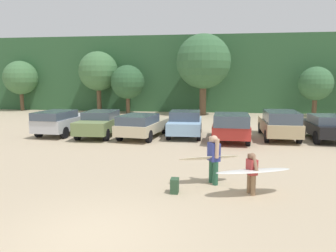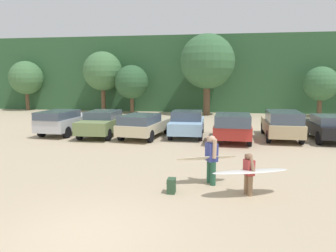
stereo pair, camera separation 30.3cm
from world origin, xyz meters
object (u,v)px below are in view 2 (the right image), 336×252
(parked_car_olive_green, at_px, (103,123))
(parked_car_champagne, at_px, (144,125))
(person_adult, at_px, (212,157))
(parked_car_sky_blue, at_px, (187,123))
(parked_car_tan, at_px, (282,124))
(backpack_dropped, at_px, (171,186))
(surfboard_cream, at_px, (207,158))
(parked_car_black, at_px, (328,127))
(person_child, at_px, (249,171))
(parked_car_red, at_px, (233,126))
(surfboard_white, at_px, (251,171))
(parked_car_silver, at_px, (65,121))

(parked_car_olive_green, relative_size, parked_car_champagne, 0.95)
(parked_car_champagne, xyz_separation_m, person_adult, (4.20, -7.95, 0.15))
(parked_car_sky_blue, height_order, parked_car_tan, parked_car_tan)
(parked_car_tan, height_order, backpack_dropped, parked_car_tan)
(parked_car_champagne, relative_size, surfboard_cream, 2.20)
(parked_car_black, relative_size, backpack_dropped, 9.15)
(backpack_dropped, bearing_deg, person_child, 5.75)
(parked_car_sky_blue, distance_m, parked_car_tan, 5.40)
(parked_car_black, xyz_separation_m, surfboard_cream, (-6.20, -8.67, 0.08))
(parked_car_olive_green, distance_m, parked_car_champagne, 2.62)
(parked_car_sky_blue, distance_m, surfboard_cream, 8.98)
(parked_car_red, relative_size, backpack_dropped, 9.59)
(parked_car_champagne, xyz_separation_m, surfboard_white, (5.38, -8.89, -0.02))
(parked_car_silver, xyz_separation_m, parked_car_champagne, (5.10, -0.46, -0.06))
(person_adult, relative_size, surfboard_cream, 0.76)
(surfboard_white, bearing_deg, parked_car_black, -137.83)
(parked_car_silver, xyz_separation_m, person_child, (10.44, -9.25, -0.11))
(parked_car_olive_green, xyz_separation_m, backpack_dropped, (5.65, -9.28, -0.58))
(parked_car_tan, xyz_separation_m, surfboard_cream, (-3.77, -8.80, -0.01))
(parked_car_champagne, distance_m, parked_car_black, 10.27)
(parked_car_black, xyz_separation_m, backpack_dropped, (-7.20, -9.76, -0.56))
(parked_car_red, bearing_deg, parked_car_tan, -64.47)
(parked_car_red, xyz_separation_m, parked_car_black, (5.20, 1.11, -0.06))
(parked_car_olive_green, distance_m, surfboard_cream, 10.55)
(parked_car_sky_blue, distance_m, parked_car_black, 7.83)
(parked_car_red, bearing_deg, person_adult, 175.10)
(parked_car_silver, distance_m, surfboard_cream, 12.42)
(surfboard_cream, bearing_deg, person_child, 125.19)
(parked_car_tan, height_order, surfboard_cream, parked_car_tan)
(backpack_dropped, bearing_deg, parked_car_sky_blue, 93.60)
(parked_car_red, distance_m, surfboard_white, 8.52)
(parked_car_tan, height_order, person_child, parked_car_tan)
(parked_car_red, height_order, parked_car_black, parked_car_red)
(parked_car_silver, distance_m, person_adult, 12.54)
(person_child, bearing_deg, backpack_dropped, -21.16)
(parked_car_champagne, distance_m, person_adult, 8.99)
(parked_car_olive_green, distance_m, parked_car_black, 12.86)
(parked_car_sky_blue, bearing_deg, surfboard_cream, -171.51)
(parked_car_olive_green, height_order, parked_car_red, parked_car_red)
(parked_car_olive_green, relative_size, surfboard_white, 1.84)
(parked_car_silver, bearing_deg, surfboard_white, -127.54)
(parked_car_olive_green, distance_m, person_child, 12.04)
(parked_car_silver, xyz_separation_m, parked_car_olive_green, (2.50, -0.21, -0.02))
(parked_car_champagne, xyz_separation_m, parked_car_tan, (7.82, 0.86, 0.11))
(parked_car_red, xyz_separation_m, backpack_dropped, (-2.00, -8.65, -0.62))
(parked_car_champagne, distance_m, parked_car_red, 5.07)
(parked_car_black, relative_size, person_adult, 2.54)
(parked_car_black, bearing_deg, parked_car_tan, 85.75)
(parked_car_red, bearing_deg, person_child, -176.56)
(parked_car_sky_blue, distance_m, parked_car_red, 2.92)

